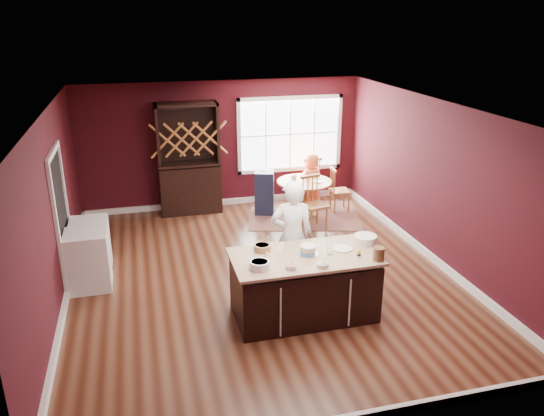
{
  "coord_description": "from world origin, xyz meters",
  "views": [
    {
      "loc": [
        -1.76,
        -7.5,
        4.01
      ],
      "look_at": [
        0.25,
        0.24,
        1.05
      ],
      "focal_mm": 35.0,
      "sensor_mm": 36.0,
      "label": 1
    }
  ],
  "objects_px": {
    "toddler": "(265,176)",
    "washer": "(88,260)",
    "dining_table": "(304,191)",
    "dryer": "(91,245)",
    "baker": "(292,237)",
    "chair_north": "(308,180)",
    "chair_east": "(340,189)",
    "chair_south": "(315,203)",
    "hutch": "(189,159)",
    "seated_woman": "(311,180)",
    "layer_cake": "(308,250)",
    "high_chair": "(264,192)",
    "kitchen_island": "(304,287)"
  },
  "relations": [
    {
      "from": "toddler",
      "to": "washer",
      "type": "xyz_separation_m",
      "value": [
        -3.39,
        -2.47,
        -0.35
      ]
    },
    {
      "from": "dining_table",
      "to": "dryer",
      "type": "relative_size",
      "value": 1.32
    },
    {
      "from": "baker",
      "to": "chair_north",
      "type": "distance_m",
      "value": 3.97
    },
    {
      "from": "chair_east",
      "to": "dryer",
      "type": "distance_m",
      "value": 5.2
    },
    {
      "from": "washer",
      "to": "toddler",
      "type": "bearing_deg",
      "value": 36.02
    },
    {
      "from": "chair_south",
      "to": "hutch",
      "type": "xyz_separation_m",
      "value": [
        -2.23,
        1.58,
        0.62
      ]
    },
    {
      "from": "seated_woman",
      "to": "hutch",
      "type": "relative_size",
      "value": 0.52
    },
    {
      "from": "layer_cake",
      "to": "high_chair",
      "type": "relative_size",
      "value": 0.31
    },
    {
      "from": "toddler",
      "to": "dryer",
      "type": "relative_size",
      "value": 0.3
    },
    {
      "from": "layer_cake",
      "to": "toddler",
      "type": "height_order",
      "value": "layer_cake"
    },
    {
      "from": "dining_table",
      "to": "layer_cake",
      "type": "bearing_deg",
      "value": -107.26
    },
    {
      "from": "toddler",
      "to": "chair_east",
      "type": "bearing_deg",
      "value": -9.86
    },
    {
      "from": "washer",
      "to": "chair_north",
      "type": "bearing_deg",
      "value": 32.31
    },
    {
      "from": "high_chair",
      "to": "hutch",
      "type": "relative_size",
      "value": 0.42
    },
    {
      "from": "layer_cake",
      "to": "chair_south",
      "type": "bearing_deg",
      "value": 69.11
    },
    {
      "from": "high_chair",
      "to": "washer",
      "type": "height_order",
      "value": "high_chair"
    },
    {
      "from": "washer",
      "to": "chair_east",
      "type": "bearing_deg",
      "value": 23.82
    },
    {
      "from": "chair_east",
      "to": "hutch",
      "type": "bearing_deg",
      "value": 78.96
    },
    {
      "from": "seated_woman",
      "to": "washer",
      "type": "bearing_deg",
      "value": -3.41
    },
    {
      "from": "dining_table",
      "to": "seated_woman",
      "type": "distance_m",
      "value": 0.56
    },
    {
      "from": "hutch",
      "to": "seated_woman",
      "type": "bearing_deg",
      "value": -7.98
    },
    {
      "from": "hutch",
      "to": "chair_east",
      "type": "bearing_deg",
      "value": -13.64
    },
    {
      "from": "dining_table",
      "to": "dryer",
      "type": "xyz_separation_m",
      "value": [
        -4.14,
        -1.48,
        -0.1
      ]
    },
    {
      "from": "washer",
      "to": "baker",
      "type": "bearing_deg",
      "value": -15.92
    },
    {
      "from": "seated_woman",
      "to": "toddler",
      "type": "height_order",
      "value": "seated_woman"
    },
    {
      "from": "kitchen_island",
      "to": "chair_south",
      "type": "bearing_deg",
      "value": 68.41
    },
    {
      "from": "layer_cake",
      "to": "washer",
      "type": "height_order",
      "value": "layer_cake"
    },
    {
      "from": "hutch",
      "to": "kitchen_island",
      "type": "bearing_deg",
      "value": -76.89
    },
    {
      "from": "dining_table",
      "to": "chair_north",
      "type": "xyz_separation_m",
      "value": [
        0.32,
        0.71,
        0.01
      ]
    },
    {
      "from": "chair_north",
      "to": "toddler",
      "type": "xyz_separation_m",
      "value": [
        -1.07,
        -0.36,
        0.27
      ]
    },
    {
      "from": "chair_east",
      "to": "high_chair",
      "type": "relative_size",
      "value": 1.0
    },
    {
      "from": "dining_table",
      "to": "baker",
      "type": "bearing_deg",
      "value": -111.25
    },
    {
      "from": "kitchen_island",
      "to": "high_chair",
      "type": "distance_m",
      "value": 4.07
    },
    {
      "from": "dining_table",
      "to": "high_chair",
      "type": "xyz_separation_m",
      "value": [
        -0.77,
        0.32,
        -0.05
      ]
    },
    {
      "from": "chair_east",
      "to": "chair_north",
      "type": "distance_m",
      "value": 0.81
    },
    {
      "from": "seated_woman",
      "to": "toddler",
      "type": "relative_size",
      "value": 4.62
    },
    {
      "from": "layer_cake",
      "to": "washer",
      "type": "xyz_separation_m",
      "value": [
        -3.0,
        1.57,
        -0.53
      ]
    },
    {
      "from": "chair_north",
      "to": "baker",
      "type": "bearing_deg",
      "value": 59.42
    },
    {
      "from": "baker",
      "to": "hutch",
      "type": "xyz_separation_m",
      "value": [
        -1.1,
        3.79,
        0.28
      ]
    },
    {
      "from": "seated_woman",
      "to": "hutch",
      "type": "height_order",
      "value": "hutch"
    },
    {
      "from": "kitchen_island",
      "to": "layer_cake",
      "type": "distance_m",
      "value": 0.55
    },
    {
      "from": "seated_woman",
      "to": "hutch",
      "type": "xyz_separation_m",
      "value": [
        -2.57,
        0.36,
        0.56
      ]
    },
    {
      "from": "dryer",
      "to": "seated_woman",
      "type": "bearing_deg",
      "value": 23.53
    },
    {
      "from": "chair_north",
      "to": "high_chair",
      "type": "height_order",
      "value": "chair_north"
    },
    {
      "from": "toddler",
      "to": "dining_table",
      "type": "bearing_deg",
      "value": -25.02
    },
    {
      "from": "hutch",
      "to": "layer_cake",
      "type": "bearing_deg",
      "value": -76.14
    },
    {
      "from": "chair_south",
      "to": "high_chair",
      "type": "height_order",
      "value": "chair_south"
    },
    {
      "from": "layer_cake",
      "to": "toddler",
      "type": "xyz_separation_m",
      "value": [
        0.39,
        4.03,
        -0.17
      ]
    },
    {
      "from": "dining_table",
      "to": "high_chair",
      "type": "height_order",
      "value": "high_chair"
    },
    {
      "from": "chair_east",
      "to": "washer",
      "type": "distance_m",
      "value": 5.43
    }
  ]
}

